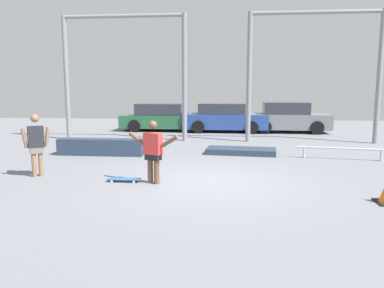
{
  "coord_description": "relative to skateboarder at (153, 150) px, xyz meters",
  "views": [
    {
      "loc": [
        0.55,
        -8.56,
        2.18
      ],
      "look_at": [
        -0.47,
        1.66,
        0.66
      ],
      "focal_mm": 35.0,
      "sensor_mm": 36.0,
      "label": 1
    }
  ],
  "objects": [
    {
      "name": "grind_rail",
      "position": [
        5.22,
        3.5,
        -0.49
      ],
      "size": [
        2.72,
        0.46,
        0.38
      ],
      "rotation": [
        0.0,
        0.0,
        -0.15
      ],
      "color": "#B7BABF",
      "rests_on": "ground_plane"
    },
    {
      "name": "parked_car_green",
      "position": [
        -1.73,
        10.9,
        -0.12
      ],
      "size": [
        4.4,
        2.01,
        1.41
      ],
      "rotation": [
        0.0,
        0.0,
        -0.02
      ],
      "color": "#28603D",
      "rests_on": "ground_plane"
    },
    {
      "name": "canopy_support_left",
      "position": [
        -2.67,
        7.2,
        2.4
      ],
      "size": [
        5.26,
        0.2,
        5.2
      ],
      "color": "gray",
      "rests_on": "ground_plane"
    },
    {
      "name": "skateboard",
      "position": [
        -0.73,
        0.06,
        -0.73
      ],
      "size": [
        0.78,
        0.25,
        0.08
      ],
      "rotation": [
        0.0,
        0.0,
        -0.01
      ],
      "color": "#2D66B2",
      "rests_on": "ground_plane"
    },
    {
      "name": "manual_pad",
      "position": [
        2.14,
        4.19,
        -0.7
      ],
      "size": [
        2.39,
        1.18,
        0.19
      ],
      "primitive_type": "cube",
      "rotation": [
        0.0,
        0.0,
        -0.1
      ],
      "color": "#28384C",
      "rests_on": "ground_plane"
    },
    {
      "name": "skateboarder",
      "position": [
        0.0,
        0.0,
        0.0
      ],
      "size": [
        1.28,
        0.61,
        1.46
      ],
      "rotation": [
        0.0,
        0.0,
        -0.4
      ],
      "color": "brown",
      "rests_on": "ground_plane"
    },
    {
      "name": "canopy_support_right",
      "position": [
        5.03,
        7.2,
        2.4
      ],
      "size": [
        5.26,
        0.2,
        5.2
      ],
      "color": "gray",
      "rests_on": "ground_plane"
    },
    {
      "name": "ground_plane",
      "position": [
        1.18,
        0.22,
        -0.79
      ],
      "size": [
        36.0,
        36.0,
        0.0
      ],
      "primitive_type": "plane",
      "color": "slate"
    },
    {
      "name": "grind_box",
      "position": [
        -2.49,
        3.5,
        -0.52
      ],
      "size": [
        2.83,
        0.52,
        0.54
      ],
      "primitive_type": "cube",
      "rotation": [
        0.0,
        0.0,
        0.0
      ],
      "color": "#28384C",
      "rests_on": "ground_plane"
    },
    {
      "name": "bystander",
      "position": [
        -3.03,
        0.4,
        0.07
      ],
      "size": [
        0.61,
        0.45,
        1.56
      ],
      "rotation": [
        0.0,
        0.0,
        3.74
      ],
      "color": "#8C664C",
      "rests_on": "ground_plane"
    },
    {
      "name": "parked_car_blue",
      "position": [
        1.48,
        10.72,
        -0.1
      ],
      "size": [
        4.24,
        1.97,
        1.44
      ],
      "rotation": [
        0.0,
        0.0,
        -0.01
      ],
      "color": "#284793",
      "rests_on": "ground_plane"
    },
    {
      "name": "parked_car_grey",
      "position": [
        4.65,
        10.82,
        -0.08
      ],
      "size": [
        3.98,
        1.94,
        1.5
      ],
      "rotation": [
        0.0,
        0.0,
        -0.01
      ],
      "color": "slate",
      "rests_on": "ground_plane"
    }
  ]
}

